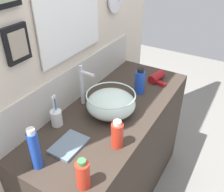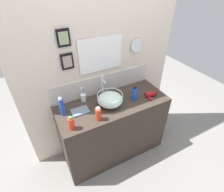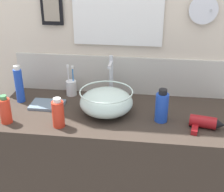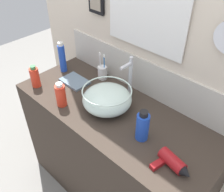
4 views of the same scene
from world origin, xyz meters
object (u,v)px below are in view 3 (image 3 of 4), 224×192
(lotion_bottle, at_px, (5,110))
(spray_bottle, at_px, (162,107))
(soap_dispenser, at_px, (58,113))
(hand_towel, at_px, (47,105))
(glass_bowl_sink, at_px, (106,102))
(faucet, at_px, (111,75))
(shampoo_bottle, at_px, (19,85))
(hair_drier, at_px, (205,123))
(toothbrush_cup, at_px, (71,87))

(lotion_bottle, xyz_separation_m, spray_bottle, (0.79, 0.12, 0.01))
(soap_dispenser, distance_m, hand_towel, 0.25)
(glass_bowl_sink, height_order, faucet, faucet)
(shampoo_bottle, distance_m, spray_bottle, 0.82)
(faucet, xyz_separation_m, soap_dispenser, (-0.22, -0.36, -0.07))
(soap_dispenser, bearing_deg, glass_bowl_sink, 37.22)
(soap_dispenser, xyz_separation_m, lotion_bottle, (-0.28, 0.00, -0.00))
(hair_drier, height_order, shampoo_bottle, shampoo_bottle)
(shampoo_bottle, height_order, hand_towel, shampoo_bottle)
(shampoo_bottle, relative_size, hand_towel, 1.19)
(lotion_bottle, bearing_deg, hand_towel, 53.15)
(hair_drier, xyz_separation_m, toothbrush_cup, (-0.76, 0.29, 0.02))
(lotion_bottle, bearing_deg, spray_bottle, 8.48)
(lotion_bottle, bearing_deg, soap_dispenser, -0.58)
(hand_towel, bearing_deg, soap_dispenser, -57.97)
(hair_drier, relative_size, toothbrush_cup, 0.92)
(hair_drier, xyz_separation_m, shampoo_bottle, (-1.03, 0.17, 0.08))
(faucet, height_order, hair_drier, faucet)
(lotion_bottle, distance_m, spray_bottle, 0.80)
(faucet, height_order, soap_dispenser, faucet)
(faucet, bearing_deg, soap_dispenser, -121.24)
(faucet, relative_size, toothbrush_cup, 1.33)
(glass_bowl_sink, distance_m, hair_drier, 0.52)
(glass_bowl_sink, relative_size, lotion_bottle, 1.89)
(faucet, relative_size, spray_bottle, 1.45)
(shampoo_bottle, distance_m, hand_towel, 0.20)
(glass_bowl_sink, height_order, hair_drier, glass_bowl_sink)
(toothbrush_cup, bearing_deg, lotion_bottle, -124.57)
(glass_bowl_sink, xyz_separation_m, lotion_bottle, (-0.50, -0.16, 0.00))
(glass_bowl_sink, distance_m, soap_dispenser, 0.27)
(faucet, relative_size, lotion_bottle, 1.72)
(spray_bottle, xyz_separation_m, hand_towel, (-0.64, 0.08, -0.07))
(hair_drier, distance_m, soap_dispenser, 0.73)
(faucet, bearing_deg, glass_bowl_sink, -90.00)
(soap_dispenser, xyz_separation_m, shampoo_bottle, (-0.30, 0.24, 0.03))
(toothbrush_cup, relative_size, shampoo_bottle, 0.88)
(shampoo_bottle, distance_m, lotion_bottle, 0.24)
(faucet, relative_size, shampoo_bottle, 1.18)
(soap_dispenser, bearing_deg, faucet, 58.76)
(spray_bottle, bearing_deg, lotion_bottle, -171.52)
(glass_bowl_sink, bearing_deg, spray_bottle, -8.75)
(glass_bowl_sink, bearing_deg, soap_dispenser, -142.78)
(faucet, height_order, shampoo_bottle, faucet)
(faucet, bearing_deg, hair_drier, -29.08)
(hand_towel, bearing_deg, spray_bottle, -7.42)
(lotion_bottle, distance_m, hand_towel, 0.26)
(hair_drier, distance_m, spray_bottle, 0.23)
(shampoo_bottle, xyz_separation_m, hand_towel, (0.17, -0.04, -0.10))
(glass_bowl_sink, distance_m, shampoo_bottle, 0.52)
(lotion_bottle, bearing_deg, faucet, 35.72)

